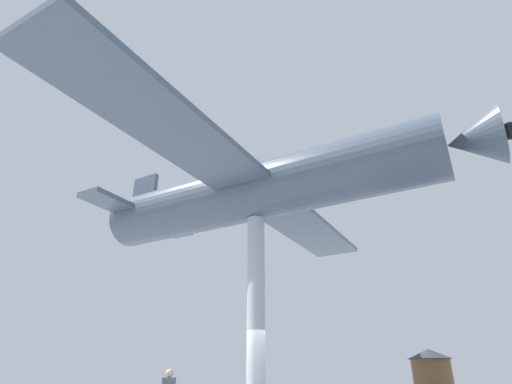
# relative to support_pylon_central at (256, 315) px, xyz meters

# --- Properties ---
(support_pylon_central) EXTENTS (0.52, 0.52, 5.81)m
(support_pylon_central) POSITION_rel_support_pylon_central_xyz_m (0.00, 0.00, 0.00)
(support_pylon_central) COLOR #B7B7BC
(support_pylon_central) RESTS_ON ground_plane
(suspended_airplane) EXTENTS (15.57, 12.97, 2.71)m
(suspended_airplane) POSITION_rel_support_pylon_central_xyz_m (-0.08, 0.26, 3.83)
(suspended_airplane) COLOR #4C5666
(suspended_airplane) RESTS_ON support_pylon_central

